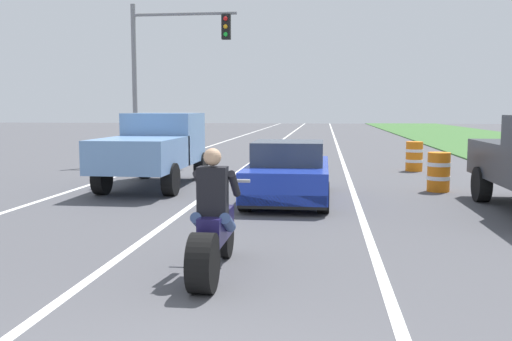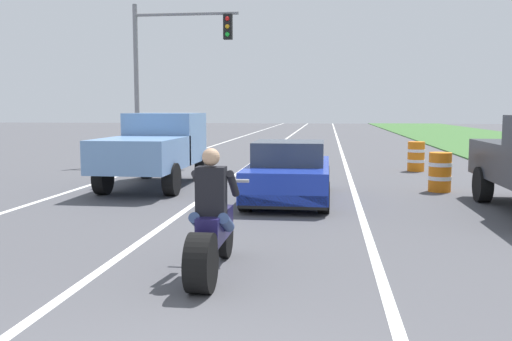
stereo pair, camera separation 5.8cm
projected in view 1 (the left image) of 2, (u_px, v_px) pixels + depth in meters
The scene contains 9 objects.
lane_stripe_left_solid at pixel (171, 159), 23.79m from camera, with size 0.14×120.00×0.01m, color white.
lane_stripe_right_solid at pixel (342, 161), 22.92m from camera, with size 0.14×120.00×0.01m, color white.
lane_stripe_centre_dashed at pixel (255, 160), 23.35m from camera, with size 0.14×120.00×0.01m, color white.
motorcycle_with_rider at pixel (213, 231), 6.96m from camera, with size 0.70×2.21×1.62m.
sports_car_blue at pixel (289, 173), 12.92m from camera, with size 1.84×4.30×1.37m.
pickup_truck_left_lane_light_blue at pixel (155, 146), 15.19m from camera, with size 2.02×4.80×1.98m.
traffic_light_mast_near at pixel (165, 59), 21.02m from camera, with size 4.03×0.34×6.00m.
construction_barrel_nearest at pixel (439, 172), 14.29m from camera, with size 0.58×0.58×1.00m.
construction_barrel_mid at pixel (414, 156), 19.01m from camera, with size 0.58×0.58×1.00m.
Camera 1 is at (1.06, -3.09, 2.09)m, focal length 39.38 mm.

